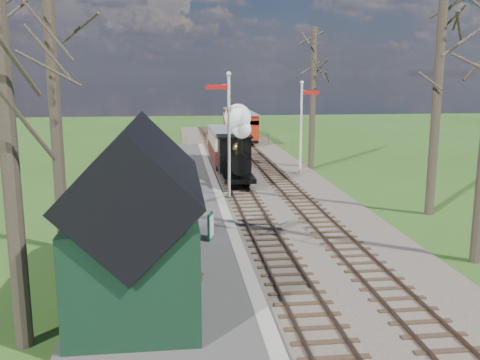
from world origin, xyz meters
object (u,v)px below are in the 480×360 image
object	(u,v)px
semaphore_far	(302,120)
red_carriage_b	(236,122)
station_shed	(138,223)
semaphore_near	(228,126)
locomotive	(236,150)
red_carriage_a	(243,127)
person	(184,250)
coach	(226,145)
bench	(186,262)
sign_board	(211,226)

from	to	relation	value
semaphore_far	red_carriage_b	bearing A→B (deg)	95.06
station_shed	semaphore_near	xyz separation A→B (m)	(3.53, 12.00, 1.35)
station_shed	semaphore_far	size ratio (longest dim) A/B	1.10
semaphore_far	locomotive	xyz separation A→B (m)	(-4.39, -3.12, -1.31)
station_shed	semaphore_near	distance (m)	12.58
station_shed	locomotive	bearing A→B (deg)	73.93
semaphore_near	red_carriage_a	world-z (taller)	semaphore_near
semaphore_near	person	bearing A→B (deg)	-103.00
locomotive	red_carriage_b	bearing A→B (deg)	83.57
semaphore_near	coach	xyz separation A→B (m)	(0.77, 8.94, -2.13)
red_carriage_a	bench	size ratio (longest dim) A/B	3.38
semaphore_near	red_carriage_b	xyz separation A→B (m)	(3.37, 26.04, -2.08)
station_shed	semaphore_near	world-z (taller)	semaphore_near
coach	bench	distance (m)	19.77
locomotive	bench	xyz separation A→B (m)	(-3.04, -13.45, -1.44)
station_shed	coach	bearing A→B (deg)	78.40
locomotive	red_carriage_a	bearing A→B (deg)	81.59
red_carriage_a	red_carriage_b	distance (m)	5.50
red_carriage_b	sign_board	distance (m)	33.53
person	sign_board	bearing A→B (deg)	-11.14
semaphore_near	sign_board	distance (m)	7.84
bench	person	xyz separation A→B (m)	(-0.06, 0.41, 0.25)
bench	person	bearing A→B (deg)	98.22
semaphore_far	sign_board	distance (m)	14.89
station_shed	red_carriage_a	bearing A→B (deg)	78.03
semaphore_far	red_carriage_a	bearing A→B (deg)	96.95
sign_board	person	distance (m)	3.19
semaphore_near	locomotive	distance (m)	3.37
sign_board	person	bearing A→B (deg)	-108.67
semaphore_near	bench	size ratio (longest dim) A/B	3.98
locomotive	sign_board	world-z (taller)	locomotive
station_shed	locomotive	xyz separation A→B (m)	(4.29, 14.88, -0.23)
semaphore_near	person	world-z (taller)	semaphore_near
person	station_shed	bearing A→B (deg)	154.81
bench	person	size ratio (longest dim) A/B	1.21
coach	sign_board	xyz separation A→B (m)	(-2.10, -16.08, -0.80)
locomotive	red_carriage_b	xyz separation A→B (m)	(2.61, 23.17, -0.50)
red_carriage_a	bench	bearing A→B (deg)	-100.30
locomotive	person	world-z (taller)	locomotive
bench	person	distance (m)	0.48
semaphore_far	red_carriage_a	size ratio (longest dim) A/B	1.08
station_shed	semaphore_near	size ratio (longest dim) A/B	1.01
semaphore_near	semaphore_far	distance (m)	7.91
red_carriage_b	station_shed	bearing A→B (deg)	-100.28
semaphore_far	person	distance (m)	17.98
bench	station_shed	bearing A→B (deg)	-130.98
semaphore_near	coach	size ratio (longest dim) A/B	0.88
coach	red_carriage_a	xyz separation A→B (m)	(2.60, 11.60, 0.05)
station_shed	locomotive	world-z (taller)	station_shed
red_carriage_a	sign_board	xyz separation A→B (m)	(-4.70, -27.69, -0.85)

